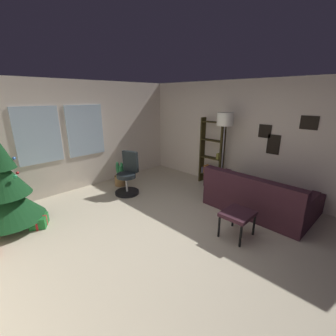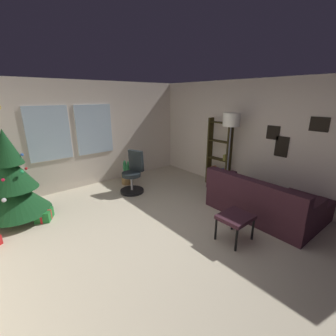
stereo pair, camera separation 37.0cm
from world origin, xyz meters
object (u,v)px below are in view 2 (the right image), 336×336
gift_box_green (44,215)px  bookshelf (219,157)px  floor_lamp (231,126)px  holiday_tree (13,184)px  office_chair (133,176)px  footstool (235,219)px  couch (266,203)px  potted_plant (127,174)px

gift_box_green → bookshelf: bearing=-13.9°
floor_lamp → holiday_tree: bearing=156.0°
floor_lamp → office_chair: bearing=136.1°
footstool → bookshelf: 2.40m
couch → bookshelf: (0.62, 1.64, 0.45)m
holiday_tree → gift_box_green: holiday_tree is taller
footstool → gift_box_green: bearing=129.8°
gift_box_green → floor_lamp: bearing=-22.1°
couch → holiday_tree: holiday_tree is taller
office_chair → bookshelf: 2.18m
couch → potted_plant: couch is taller
couch → gift_box_green: (-3.26, 2.60, -0.19)m
couch → potted_plant: bearing=109.0°
potted_plant → holiday_tree: bearing=-172.5°
couch → footstool: size_ratio=3.85×
holiday_tree → bookshelf: holiday_tree is taller
bookshelf → floor_lamp: size_ratio=0.91×
footstool → holiday_tree: (-2.54, 2.93, 0.34)m
gift_box_green → holiday_tree: bearing=139.4°
couch → bookshelf: bearing=69.2°
bookshelf → office_chair: bearing=151.3°
gift_box_green → office_chair: size_ratio=0.40×
couch → bookshelf: bookshelf is taller
couch → floor_lamp: bearing=74.5°
office_chair → potted_plant: bearing=73.5°
couch → holiday_tree: (-3.60, 2.89, 0.43)m
couch → footstool: couch is taller
office_chair → bookshelf: size_ratio=0.58×
couch → gift_box_green: 4.17m
footstool → holiday_tree: holiday_tree is taller
gift_box_green → office_chair: 2.01m
office_chair → floor_lamp: 2.52m
office_chair → couch: bearing=-64.6°
couch → office_chair: bearing=115.4°
bookshelf → potted_plant: bearing=137.5°
floor_lamp → footstool: bearing=-139.4°
footstool → bookshelf: bookshelf is taller
floor_lamp → gift_box_green: bearing=157.9°
gift_box_green → floor_lamp: 4.14m
footstool → potted_plant: (-0.04, 3.26, -0.12)m
couch → office_chair: size_ratio=1.98×
gift_box_green → potted_plant: 2.24m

